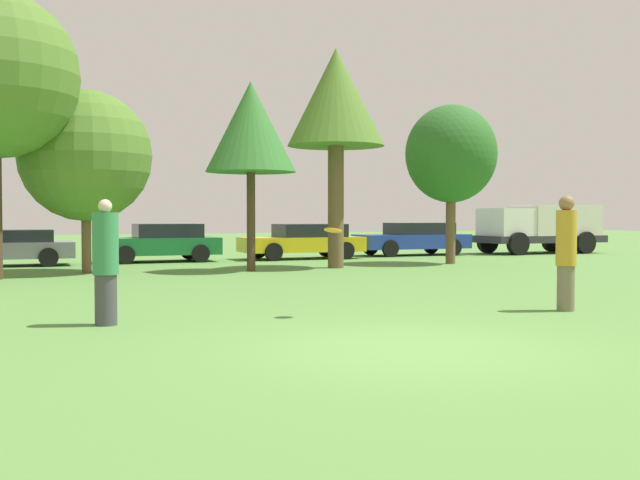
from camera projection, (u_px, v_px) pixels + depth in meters
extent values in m
plane|color=#54843D|center=(409.00, 348.00, 8.96)|extent=(120.00, 120.00, 0.00)
cylinder|color=#3F3F47|center=(106.00, 300.00, 10.86)|extent=(0.32, 0.32, 0.74)
cylinder|color=#337F4C|center=(105.00, 244.00, 10.83)|extent=(0.37, 0.37, 0.90)
sphere|color=beige|center=(105.00, 206.00, 10.81)|extent=(0.20, 0.20, 0.20)
cylinder|color=#726651|center=(566.00, 288.00, 12.51)|extent=(0.29, 0.29, 0.76)
cylinder|color=#BF8C26|center=(566.00, 238.00, 12.48)|extent=(0.34, 0.34, 0.93)
sphere|color=#8C6647|center=(567.00, 203.00, 12.46)|extent=(0.26, 0.26, 0.26)
cylinder|color=orange|center=(333.00, 230.00, 11.72)|extent=(0.29, 0.28, 0.12)
cylinder|color=brown|center=(86.00, 232.00, 20.88)|extent=(0.26, 0.26, 2.27)
sphere|color=#4C7528|center=(86.00, 156.00, 20.81)|extent=(3.66, 3.66, 3.66)
cylinder|color=#473323|center=(251.00, 222.00, 21.46)|extent=(0.25, 0.25, 2.85)
cone|color=#33702D|center=(251.00, 127.00, 21.38)|extent=(2.60, 2.60, 2.60)
cylinder|color=brown|center=(336.00, 207.00, 22.90)|extent=(0.49, 0.49, 3.73)
cone|color=#4C7528|center=(336.00, 97.00, 22.80)|extent=(2.98, 2.98, 2.98)
cylinder|color=brown|center=(451.00, 221.00, 24.92)|extent=(0.32, 0.32, 2.83)
ellipsoid|color=#286023|center=(451.00, 154.00, 24.85)|extent=(3.04, 3.04, 3.25)
cube|color=slate|center=(3.00, 250.00, 23.68)|extent=(4.32, 1.86, 0.52)
cube|color=black|center=(14.00, 236.00, 23.79)|extent=(2.39, 1.60, 0.39)
cylinder|color=black|center=(48.00, 257.00, 23.37)|extent=(0.61, 0.21, 0.60)
cylinder|color=black|center=(47.00, 255.00, 24.99)|extent=(0.61, 0.21, 0.60)
cube|color=#196633|center=(159.00, 246.00, 26.00)|extent=(4.11, 2.01, 0.59)
cube|color=black|center=(168.00, 231.00, 26.09)|extent=(2.28, 1.73, 0.48)
cylinder|color=black|center=(126.00, 255.00, 24.65)|extent=(0.62, 0.18, 0.62)
cylinder|color=black|center=(118.00, 252.00, 26.41)|extent=(0.62, 0.18, 0.62)
cylinder|color=black|center=(201.00, 254.00, 25.59)|extent=(0.62, 0.18, 0.62)
cylinder|color=black|center=(189.00, 251.00, 27.35)|extent=(0.62, 0.18, 0.62)
cube|color=gold|center=(301.00, 244.00, 27.80)|extent=(4.54, 1.99, 0.54)
cube|color=black|center=(310.00, 230.00, 27.91)|extent=(2.52, 1.71, 0.49)
cylinder|color=black|center=(274.00, 252.00, 26.42)|extent=(0.65, 0.21, 0.65)
cylinder|color=black|center=(258.00, 250.00, 28.15)|extent=(0.65, 0.21, 0.65)
cylinder|color=black|center=(346.00, 251.00, 27.46)|extent=(0.65, 0.21, 0.65)
cylinder|color=black|center=(326.00, 249.00, 29.19)|extent=(0.65, 0.21, 0.65)
cube|color=#1E389E|center=(412.00, 241.00, 30.32)|extent=(4.65, 1.90, 0.57)
cube|color=black|center=(419.00, 229.00, 30.43)|extent=(2.57, 1.63, 0.47)
cylinder|color=black|center=(390.00, 249.00, 28.97)|extent=(0.67, 0.19, 0.66)
cylinder|color=black|center=(370.00, 247.00, 30.62)|extent=(0.67, 0.19, 0.66)
cylinder|color=black|center=(454.00, 247.00, 30.04)|extent=(0.67, 0.19, 0.66)
cylinder|color=black|center=(431.00, 246.00, 31.68)|extent=(0.67, 0.19, 0.66)
cube|color=#2D2D33|center=(540.00, 239.00, 32.05)|extent=(5.55, 2.28, 0.30)
cube|color=silver|center=(507.00, 222.00, 31.39)|extent=(1.81, 2.07, 1.15)
cube|color=beige|center=(554.00, 220.00, 32.31)|extent=(3.46, 2.22, 1.30)
cylinder|color=black|center=(518.00, 244.00, 30.34)|extent=(0.94, 0.32, 0.94)
cylinder|color=black|center=(488.00, 242.00, 32.32)|extent=(0.94, 0.32, 0.94)
cylinder|color=black|center=(585.00, 243.00, 31.63)|extent=(0.94, 0.32, 0.94)
cylinder|color=black|center=(552.00, 241.00, 33.60)|extent=(0.94, 0.32, 0.94)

